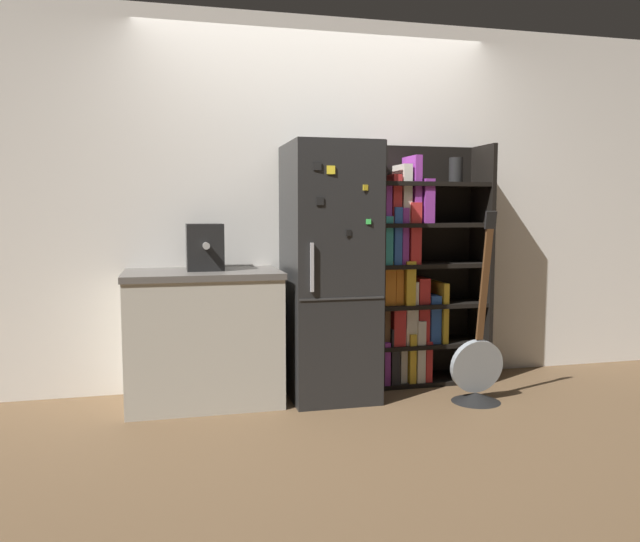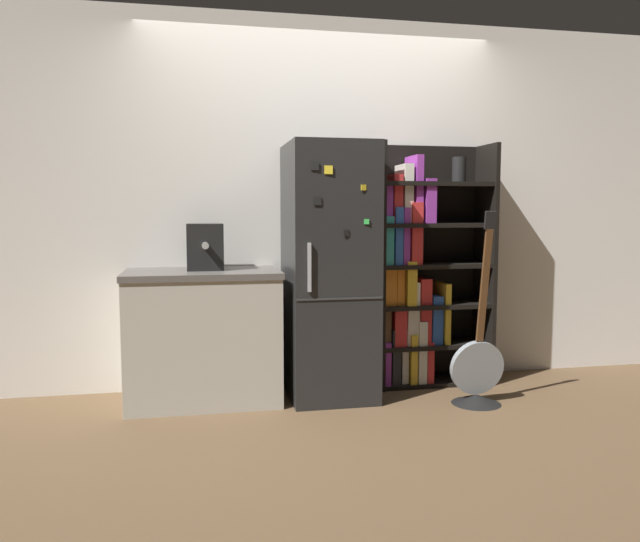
% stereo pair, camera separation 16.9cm
% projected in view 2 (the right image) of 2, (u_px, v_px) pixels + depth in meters
% --- Properties ---
extents(ground_plane, '(16.00, 16.00, 0.00)m').
position_uv_depth(ground_plane, '(332.00, 399.00, 4.13)').
color(ground_plane, brown).
extents(wall_back, '(8.00, 0.05, 2.60)m').
position_uv_depth(wall_back, '(318.00, 203.00, 4.47)').
color(wall_back, white).
rests_on(wall_back, ground_plane).
extents(refrigerator, '(0.56, 0.68, 1.69)m').
position_uv_depth(refrigerator, '(329.00, 271.00, 4.17)').
color(refrigerator, black).
rests_on(refrigerator, ground_plane).
extents(bookshelf, '(0.85, 0.36, 1.72)m').
position_uv_depth(bookshelf, '(416.00, 277.00, 4.48)').
color(bookshelf, black).
rests_on(bookshelf, ground_plane).
extents(kitchen_counter, '(0.99, 0.62, 0.86)m').
position_uv_depth(kitchen_counter, '(203.00, 336.00, 4.07)').
color(kitchen_counter, '#BCB7A8').
rests_on(kitchen_counter, ground_plane).
extents(espresso_machine, '(0.23, 0.31, 0.30)m').
position_uv_depth(espresso_machine, '(205.00, 247.00, 4.07)').
color(espresso_machine, black).
rests_on(espresso_machine, kitchen_counter).
extents(guitar, '(0.36, 0.32, 1.24)m').
position_uv_depth(guitar, '(477.00, 377.00, 4.02)').
color(guitar, black).
rests_on(guitar, ground_plane).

